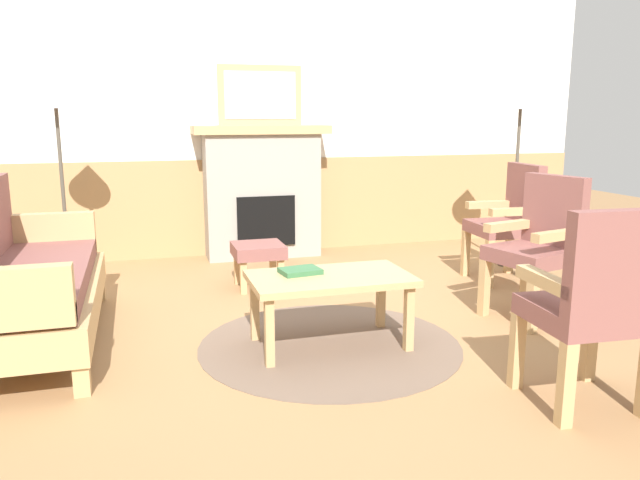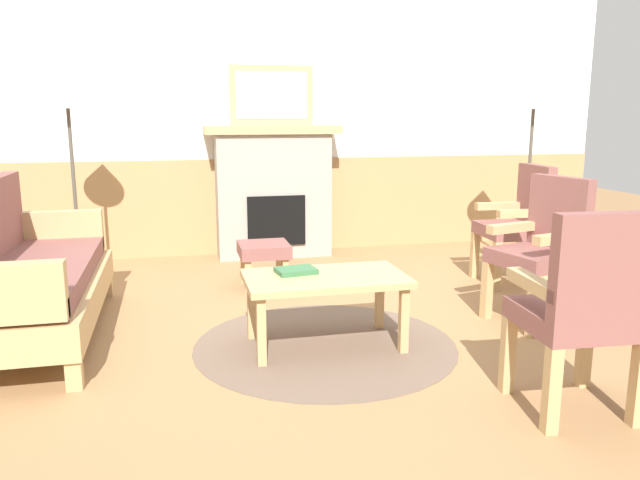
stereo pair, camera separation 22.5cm
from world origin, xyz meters
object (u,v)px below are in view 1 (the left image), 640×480
at_px(couch, 27,281).
at_px(footstool, 258,253).
at_px(floor_lamp_by_couch, 56,105).
at_px(armchair_by_window_left, 510,217).
at_px(fireplace, 262,191).
at_px(armchair_front_left, 594,300).
at_px(floor_lamp_by_chairs, 521,107).
at_px(framed_picture, 260,95).
at_px(coffee_table, 330,284).
at_px(armchair_near_fireplace, 540,241).
at_px(book_on_table, 300,271).

height_order(couch, footstool, couch).
distance_m(couch, floor_lamp_by_couch, 1.69).
height_order(armchair_by_window_left, floor_lamp_by_couch, floor_lamp_by_couch).
xyz_separation_m(armchair_by_window_left, floor_lamp_by_couch, (-3.55, 0.83, 0.91)).
xyz_separation_m(fireplace, floor_lamp_by_couch, (-1.74, -0.64, 0.80)).
relative_size(footstool, armchair_by_window_left, 0.41).
bearing_deg(armchair_by_window_left, armchair_front_left, -114.19).
xyz_separation_m(armchair_by_window_left, floor_lamp_by_chairs, (0.34, 0.44, 0.91)).
xyz_separation_m(fireplace, floor_lamp_by_chairs, (2.15, -1.04, 0.80)).
height_order(armchair_front_left, floor_lamp_by_chairs, floor_lamp_by_chairs).
xyz_separation_m(framed_picture, armchair_front_left, (0.84, -3.64, -1.02)).
bearing_deg(couch, floor_lamp_by_couch, 85.70).
relative_size(fireplace, coffee_table, 1.35).
relative_size(coffee_table, armchair_near_fireplace, 0.98).
bearing_deg(armchair_by_window_left, fireplace, 140.76).
relative_size(fireplace, book_on_table, 5.54).
relative_size(fireplace, floor_lamp_by_chairs, 0.77).
relative_size(framed_picture, armchair_by_window_left, 0.82).
relative_size(armchair_near_fireplace, armchair_front_left, 1.00).
xyz_separation_m(fireplace, couch, (-1.83, -1.97, -0.26)).
bearing_deg(footstool, coffee_table, -82.99).
bearing_deg(framed_picture, armchair_near_fireplace, -59.04).
bearing_deg(floor_lamp_by_couch, coffee_table, -48.55).
distance_m(book_on_table, armchair_near_fireplace, 1.69).
relative_size(framed_picture, couch, 0.44).
bearing_deg(footstool, armchair_near_fireplace, -37.01).
bearing_deg(fireplace, armchair_front_left, -77.01).
height_order(footstool, floor_lamp_by_couch, floor_lamp_by_couch).
height_order(couch, armchair_by_window_left, same).
bearing_deg(framed_picture, armchair_front_left, -77.01).
xyz_separation_m(couch, footstool, (1.58, 0.85, -0.11)).
bearing_deg(armchair_near_fireplace, armchair_by_window_left, 68.01).
bearing_deg(floor_lamp_by_chairs, armchair_front_left, -116.65).
xyz_separation_m(armchair_near_fireplace, floor_lamp_by_couch, (-3.18, 1.76, 0.91)).
relative_size(framed_picture, armchair_near_fireplace, 0.82).
bearing_deg(book_on_table, floor_lamp_by_couch, 130.05).
relative_size(fireplace, couch, 0.72).
bearing_deg(armchair_front_left, couch, 147.97).
bearing_deg(coffee_table, framed_picture, 87.97).
height_order(framed_picture, footstool, framed_picture).
distance_m(fireplace, armchair_front_left, 3.74).
bearing_deg(armchair_by_window_left, floor_lamp_by_couch, 166.75).
height_order(framed_picture, floor_lamp_by_couch, framed_picture).
relative_size(armchair_near_fireplace, armchair_by_window_left, 1.00).
relative_size(footstool, floor_lamp_by_couch, 0.24).
distance_m(armchair_by_window_left, floor_lamp_by_chairs, 1.07).
bearing_deg(footstool, floor_lamp_by_couch, 162.19).
distance_m(fireplace, coffee_table, 2.52).
height_order(armchair_by_window_left, armchair_front_left, same).
relative_size(framed_picture, armchair_front_left, 0.82).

